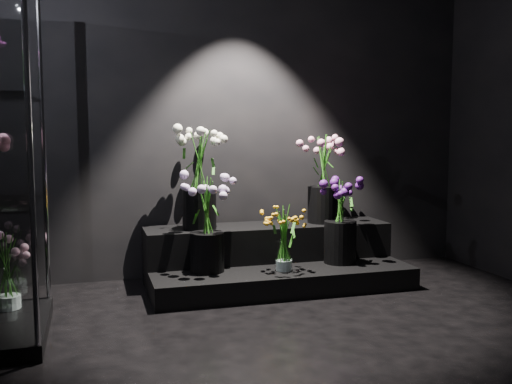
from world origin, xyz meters
name	(u,v)px	position (x,y,z in m)	size (l,w,h in m)	color
floor	(339,364)	(0.00, 0.00, 0.00)	(4.00, 4.00, 0.00)	black
wall_back	(239,103)	(0.00, 2.00, 1.40)	(4.00, 4.00, 0.00)	black
display_riser	(273,259)	(0.17, 1.61, 0.18)	(1.95, 0.87, 0.43)	black
bouquet_orange_bells	(284,237)	(0.15, 1.30, 0.41)	(0.26, 0.26, 0.48)	white
bouquet_lilac	(207,219)	(-0.38, 1.44, 0.55)	(0.45, 0.45, 0.67)	black
bouquet_purple	(340,218)	(0.65, 1.43, 0.51)	(0.40, 0.40, 0.63)	black
bouquet_cream_roses	(199,171)	(-0.39, 1.70, 0.87)	(0.51, 0.51, 0.77)	black
bouquet_pink_roses	(323,173)	(0.63, 1.72, 0.84)	(0.42, 0.42, 0.71)	black
bouquet_case_base_pink	(7,270)	(-1.68, 1.14, 0.33)	(0.39, 0.39, 0.47)	white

